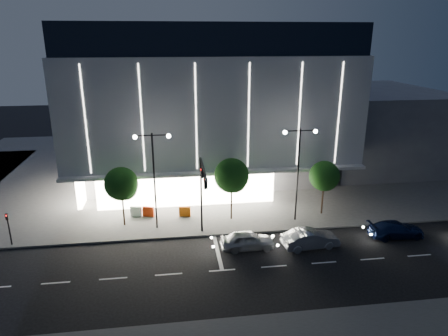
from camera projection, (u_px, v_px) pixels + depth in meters
ground at (194, 262)px, 31.16m from camera, size 160.00×160.00×0.00m
sidewalk_museum at (220, 165)px, 54.37m from camera, size 70.00×40.00×0.15m
museum at (205, 100)px, 49.63m from camera, size 30.00×25.80×18.00m
annex_building at (369, 125)px, 55.50m from camera, size 16.00×20.00×10.00m
traffic_mast at (202, 186)px, 32.86m from camera, size 0.33×5.89×7.07m
street_lamp_west at (154, 167)px, 34.56m from camera, size 3.16×0.36×9.00m
street_lamp_east at (299, 161)px, 36.22m from camera, size 3.16×0.36×9.00m
ped_signal_far at (9, 226)px, 32.89m from camera, size 0.22×0.24×3.00m
tree_left at (122, 186)px, 35.74m from camera, size 3.02×3.02×5.72m
tree_mid at (232, 177)px, 36.93m from camera, size 3.25×3.25×6.15m
tree_right at (324, 178)px, 38.22m from camera, size 2.91×2.91×5.51m
car_lead at (248, 240)px, 32.86m from camera, size 4.49×1.84×1.52m
car_second at (310, 239)px, 33.05m from camera, size 4.89×2.10×1.57m
car_third at (396, 229)px, 34.86m from camera, size 4.87×2.04×1.41m
barrier_a at (148, 212)px, 38.54m from camera, size 1.12×0.60×1.00m
barrier_b at (136, 211)px, 38.58m from camera, size 1.13×0.45×1.00m
barrier_c at (185, 212)px, 38.55m from camera, size 1.13×0.43×1.00m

